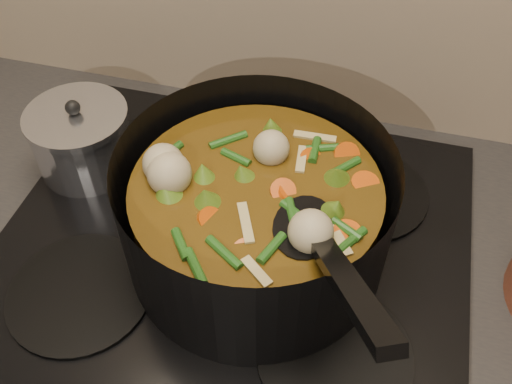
# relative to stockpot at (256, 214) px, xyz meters

# --- Properties ---
(stovetop) EXTENTS (0.62, 0.54, 0.03)m
(stovetop) POSITION_rel_stockpot_xyz_m (-0.03, 0.01, -0.09)
(stovetop) COLOR black
(stovetop) RESTS_ON counter
(stockpot) EXTENTS (0.40, 0.44, 0.24)m
(stockpot) POSITION_rel_stockpot_xyz_m (0.00, 0.00, 0.00)
(stockpot) COLOR black
(stockpot) RESTS_ON stovetop
(saucepan) EXTENTS (0.15, 0.15, 0.12)m
(saucepan) POSITION_rel_stockpot_xyz_m (-0.29, 0.09, -0.03)
(saucepan) COLOR silver
(saucepan) RESTS_ON stovetop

